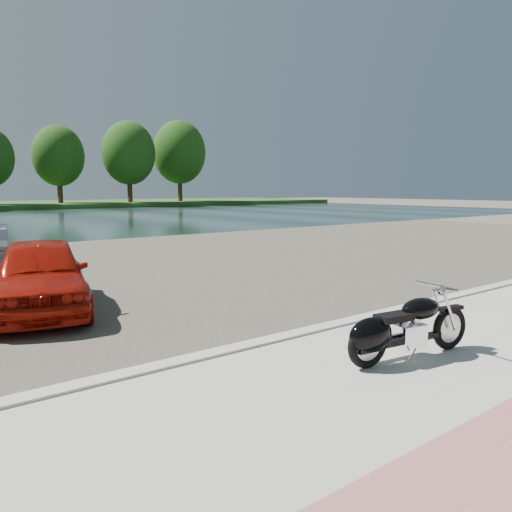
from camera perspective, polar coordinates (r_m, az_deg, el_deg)
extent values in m
plane|color=#595447|center=(7.71, 17.38, -12.07)|extent=(200.00, 200.00, 0.00)
cube|color=#ADACA3|center=(7.21, 24.09, -13.38)|extent=(60.00, 6.00, 0.10)
cube|color=#ADACA3|center=(8.92, 6.71, -8.58)|extent=(60.00, 0.30, 0.14)
cube|color=#3D3931|center=(16.45, -15.79, -1.48)|extent=(60.00, 18.00, 0.04)
cylinder|color=#3B2915|center=(74.52, -21.52, 7.58)|extent=(0.70, 0.70, 4.95)
ellipsoid|color=#16370F|center=(74.65, -21.67, 10.61)|extent=(6.93, 6.93, 8.32)
cylinder|color=#3B2915|center=(74.97, -14.24, 8.04)|extent=(0.70, 0.70, 5.40)
ellipsoid|color=#16370F|center=(75.13, -14.35, 11.34)|extent=(7.56, 7.56, 9.07)
cylinder|color=#3B2915|center=(80.23, -8.69, 8.32)|extent=(0.70, 0.70, 5.85)
ellipsoid|color=#16370F|center=(80.42, -8.76, 11.65)|extent=(8.19, 8.19, 9.83)
torus|color=black|center=(8.29, 21.22, -7.66)|extent=(0.69, 0.22, 0.68)
torus|color=black|center=(7.13, 12.65, -9.81)|extent=(0.69, 0.22, 0.68)
cylinder|color=#B2B2B7|center=(8.29, 21.22, -7.66)|extent=(0.46, 0.13, 0.46)
cylinder|color=#B2B2B7|center=(7.13, 12.65, -9.81)|extent=(0.46, 0.13, 0.46)
cylinder|color=silver|center=(8.05, 21.24, -5.88)|extent=(0.33, 0.10, 0.63)
cylinder|color=silver|center=(8.18, 20.16, -5.62)|extent=(0.33, 0.10, 0.63)
cylinder|color=silver|center=(7.89, 19.94, -3.22)|extent=(0.14, 0.75, 0.04)
sphere|color=silver|center=(7.98, 20.38, -3.71)|extent=(0.18, 0.18, 0.16)
sphere|color=silver|center=(8.04, 20.71, -3.65)|extent=(0.12, 0.12, 0.11)
cube|color=black|center=(8.22, 21.33, -5.58)|extent=(0.47, 0.20, 0.06)
cube|color=black|center=(7.71, 17.25, -9.11)|extent=(1.20, 0.27, 0.08)
cube|color=silver|center=(7.65, 17.01, -8.67)|extent=(0.49, 0.38, 0.34)
cylinder|color=silver|center=(7.67, 17.59, -7.11)|extent=(0.27, 0.21, 0.27)
cylinder|color=silver|center=(7.53, 16.54, -7.34)|extent=(0.27, 0.21, 0.27)
ellipsoid|color=black|center=(7.72, 18.30, -5.73)|extent=(0.72, 0.45, 0.32)
cube|color=black|center=(7.36, 15.48, -6.76)|extent=(0.58, 0.36, 0.10)
ellipsoid|color=black|center=(7.13, 12.98, -8.81)|extent=(0.77, 0.44, 0.50)
cube|color=black|center=(7.12, 12.66, -9.42)|extent=(0.42, 0.24, 0.30)
cylinder|color=silver|center=(7.59, 14.50, -9.74)|extent=(1.10, 0.25, 0.09)
cylinder|color=silver|center=(7.57, 14.52, -9.16)|extent=(1.10, 0.25, 0.09)
cylinder|color=#B2B2B7|center=(7.53, 17.42, -10.71)|extent=(0.04, 0.14, 0.22)
imported|color=#A7170B|center=(11.18, -23.43, -1.98)|extent=(2.89, 4.80, 1.53)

